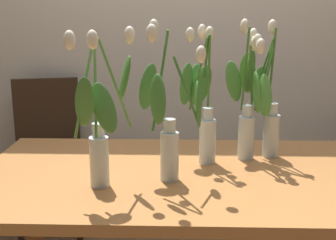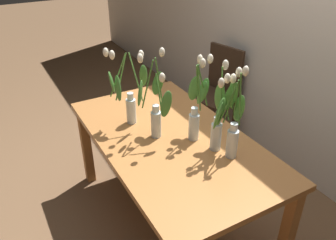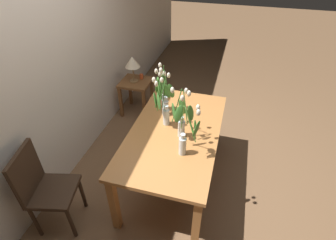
% 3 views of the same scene
% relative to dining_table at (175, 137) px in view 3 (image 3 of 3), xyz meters
% --- Properties ---
extents(ground_plane, '(18.00, 18.00, 0.00)m').
position_rel_dining_table_xyz_m(ground_plane, '(0.00, 0.00, -0.65)').
color(ground_plane, brown).
extents(room_wall_rear, '(9.00, 0.10, 2.70)m').
position_rel_dining_table_xyz_m(room_wall_rear, '(0.00, 1.30, 0.70)').
color(room_wall_rear, silver).
rests_on(room_wall_rear, ground).
extents(dining_table, '(1.60, 0.90, 0.74)m').
position_rel_dining_table_xyz_m(dining_table, '(0.00, 0.00, 0.00)').
color(dining_table, '#B7753D').
rests_on(dining_table, ground).
extents(tulip_vase_0, '(0.16, 0.17, 0.55)m').
position_rel_dining_table_xyz_m(tulip_vase_0, '(0.07, 0.15, 0.30)').
color(tulip_vase_0, silver).
rests_on(tulip_vase_0, dining_table).
extents(tulip_vase_1, '(0.17, 0.23, 0.57)m').
position_rel_dining_table_xyz_m(tulip_vase_1, '(0.33, 0.21, 0.31)').
color(tulip_vase_1, silver).
rests_on(tulip_vase_1, dining_table).
extents(tulip_vase_2, '(0.25, 0.24, 0.58)m').
position_rel_dining_table_xyz_m(tulip_vase_2, '(-0.06, -0.08, 0.30)').
color(tulip_vase_2, silver).
rests_on(tulip_vase_2, dining_table).
extents(tulip_vase_3, '(0.15, 0.15, 0.57)m').
position_rel_dining_table_xyz_m(tulip_vase_3, '(0.24, 0.19, 0.28)').
color(tulip_vase_3, silver).
rests_on(tulip_vase_3, dining_table).
extents(tulip_vase_4, '(0.20, 0.27, 0.56)m').
position_rel_dining_table_xyz_m(tulip_vase_4, '(-0.29, -0.17, 0.31)').
color(tulip_vase_4, silver).
rests_on(tulip_vase_4, dining_table).
extents(dining_chair, '(0.48, 0.48, 0.93)m').
position_rel_dining_table_xyz_m(dining_chair, '(-0.84, 1.02, -0.12)').
color(dining_chair, '#382619').
rests_on(dining_chair, ground).
extents(side_table, '(0.44, 0.44, 0.55)m').
position_rel_dining_table_xyz_m(side_table, '(1.22, 0.93, -0.22)').
color(side_table, brown).
rests_on(side_table, ground).
extents(table_lamp, '(0.22, 0.22, 0.40)m').
position_rel_dining_table_xyz_m(table_lamp, '(1.21, 0.95, 0.21)').
color(table_lamp, olive).
rests_on(table_lamp, side_table).
extents(pillar_candle, '(0.06, 0.06, 0.07)m').
position_rel_dining_table_xyz_m(pillar_candle, '(1.32, 0.87, -0.06)').
color(pillar_candle, '#CC4C23').
rests_on(pillar_candle, side_table).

